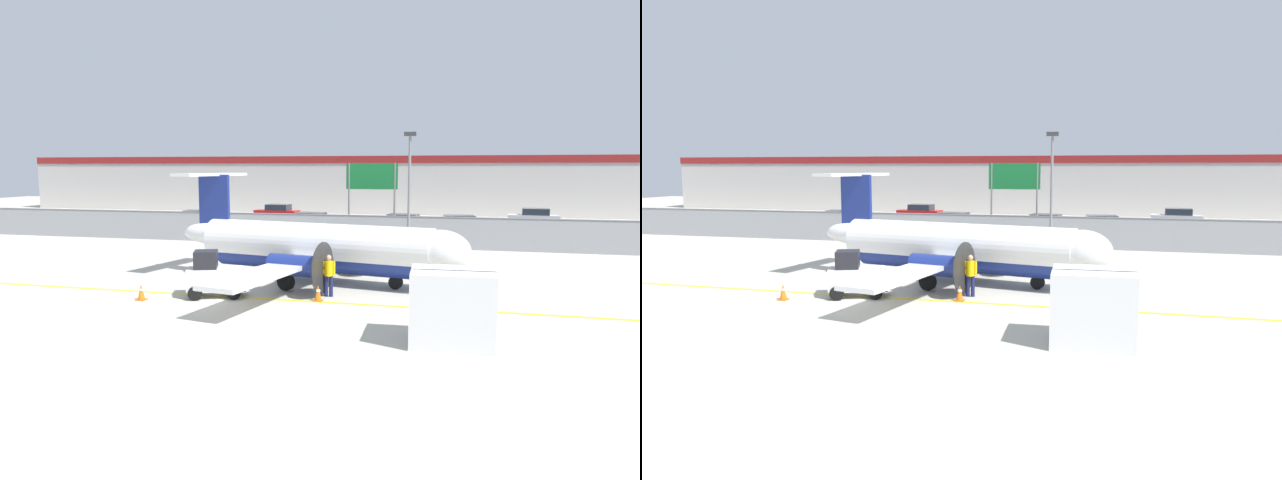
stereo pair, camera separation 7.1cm
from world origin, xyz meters
TOP-DOWN VIEW (x-y plane):
  - ground_plane at (0.00, 2.00)m, footprint 140.00×140.00m
  - perimeter_fence at (0.00, 18.00)m, footprint 98.00×0.10m
  - parking_lot_strip at (0.00, 29.50)m, footprint 98.00×17.00m
  - background_building at (0.00, 47.99)m, footprint 91.00×8.10m
  - commuter_airplane at (1.54, 5.77)m, footprint 14.29×16.01m
  - baggage_tug at (-1.88, 1.86)m, footprint 2.57×2.00m
  - ground_crew_worker at (2.59, 3.03)m, footprint 0.55×0.37m
  - cargo_container at (7.52, -2.15)m, footprint 2.48×2.10m
  - traffic_cone_near_left at (-4.42, 0.63)m, footprint 0.36×0.36m
  - traffic_cone_near_right at (2.38, 2.14)m, footprint 0.36×0.36m
  - traffic_cone_far_left at (7.41, 8.13)m, footprint 0.36×0.36m
  - traffic_cone_far_right at (7.02, 3.20)m, footprint 0.36×0.36m
  - parked_car_0 at (-13.29, 24.14)m, footprint 4.37×2.39m
  - parked_car_1 at (-9.52, 33.15)m, footprint 4.31×2.23m
  - parked_car_2 at (-3.87, 24.04)m, footprint 4.34×2.30m
  - parked_car_3 at (3.55, 24.22)m, footprint 4.39×2.43m
  - parked_car_4 at (7.68, 24.08)m, footprint 4.38×2.41m
  - parked_car_5 at (13.81, 33.15)m, footprint 4.32×2.25m
  - apron_light_pole at (4.66, 15.23)m, footprint 0.70×0.30m
  - highway_sign at (1.61, 20.40)m, footprint 3.60×0.14m

SIDE VIEW (x-z plane):
  - ground_plane at x=0.00m, z-range 0.00..0.01m
  - parking_lot_strip at x=0.00m, z-range 0.00..0.12m
  - traffic_cone_near_left at x=-4.42m, z-range -0.01..0.63m
  - traffic_cone_near_right at x=2.38m, z-range -0.01..0.63m
  - traffic_cone_far_left at x=7.41m, z-range -0.01..0.63m
  - traffic_cone_far_right at x=7.02m, z-range -0.01..0.63m
  - baggage_tug at x=-1.88m, z-range -0.08..1.80m
  - parked_car_0 at x=-13.29m, z-range 0.10..1.68m
  - parked_car_1 at x=-9.52m, z-range 0.10..1.68m
  - parked_car_2 at x=-3.87m, z-range 0.10..1.68m
  - parked_car_3 at x=3.55m, z-range 0.10..1.68m
  - parked_car_4 at x=7.68m, z-range 0.10..1.68m
  - parked_car_5 at x=13.81m, z-range 0.10..1.68m
  - ground_crew_worker at x=2.59m, z-range 0.10..1.80m
  - cargo_container at x=7.52m, z-range 0.00..2.20m
  - perimeter_fence at x=0.00m, z-range 0.07..2.17m
  - commuter_airplane at x=1.54m, z-range -0.86..4.06m
  - background_building at x=0.00m, z-range 0.01..6.51m
  - highway_sign at x=1.61m, z-range 1.39..6.89m
  - apron_light_pole at x=4.66m, z-range 0.67..7.94m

